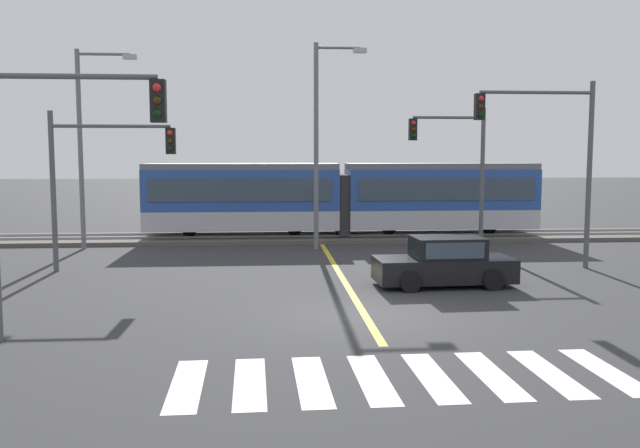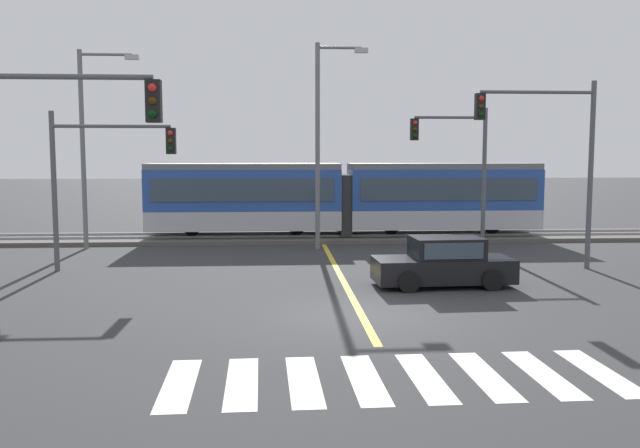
# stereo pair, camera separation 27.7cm
# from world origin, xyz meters

# --- Properties ---
(ground_plane) EXTENTS (200.00, 200.00, 0.00)m
(ground_plane) POSITION_xyz_m (0.00, 0.00, 0.00)
(ground_plane) COLOR #333335
(track_bed) EXTENTS (120.00, 4.00, 0.18)m
(track_bed) POSITION_xyz_m (0.00, 15.53, 0.09)
(track_bed) COLOR #56514C
(track_bed) RESTS_ON ground
(rail_near) EXTENTS (120.00, 0.08, 0.10)m
(rail_near) POSITION_xyz_m (0.00, 14.81, 0.23)
(rail_near) COLOR #939399
(rail_near) RESTS_ON track_bed
(rail_far) EXTENTS (120.00, 0.08, 0.10)m
(rail_far) POSITION_xyz_m (0.00, 16.25, 0.23)
(rail_far) COLOR #939399
(rail_far) RESTS_ON track_bed
(light_rail_tram) EXTENTS (18.50, 2.64, 3.43)m
(light_rail_tram) POSITION_xyz_m (1.12, 15.53, 2.05)
(light_rail_tram) COLOR #B7BAC1
(light_rail_tram) RESTS_ON track_bed
(crosswalk_stripe_0) EXTENTS (0.62, 2.81, 0.01)m
(crosswalk_stripe_0) POSITION_xyz_m (-3.85, -4.87, 0.00)
(crosswalk_stripe_0) COLOR silver
(crosswalk_stripe_0) RESTS_ON ground
(crosswalk_stripe_1) EXTENTS (0.62, 2.81, 0.01)m
(crosswalk_stripe_1) POSITION_xyz_m (-2.75, -4.85, 0.00)
(crosswalk_stripe_1) COLOR silver
(crosswalk_stripe_1) RESTS_ON ground
(crosswalk_stripe_2) EXTENTS (0.62, 2.81, 0.01)m
(crosswalk_stripe_2) POSITION_xyz_m (-1.65, -4.82, 0.00)
(crosswalk_stripe_2) COLOR silver
(crosswalk_stripe_2) RESTS_ON ground
(crosswalk_stripe_3) EXTENTS (0.62, 2.81, 0.01)m
(crosswalk_stripe_3) POSITION_xyz_m (-0.55, -4.80, 0.00)
(crosswalk_stripe_3) COLOR silver
(crosswalk_stripe_3) RESTS_ON ground
(crosswalk_stripe_4) EXTENTS (0.62, 2.81, 0.01)m
(crosswalk_stripe_4) POSITION_xyz_m (0.55, -4.77, 0.00)
(crosswalk_stripe_4) COLOR silver
(crosswalk_stripe_4) RESTS_ON ground
(crosswalk_stripe_5) EXTENTS (0.62, 2.81, 0.01)m
(crosswalk_stripe_5) POSITION_xyz_m (1.65, -4.75, 0.00)
(crosswalk_stripe_5) COLOR silver
(crosswalk_stripe_5) RESTS_ON ground
(crosswalk_stripe_6) EXTENTS (0.62, 2.81, 0.01)m
(crosswalk_stripe_6) POSITION_xyz_m (2.75, -4.72, 0.00)
(crosswalk_stripe_6) COLOR silver
(crosswalk_stripe_6) RESTS_ON ground
(crosswalk_stripe_7) EXTENTS (0.62, 2.81, 0.01)m
(crosswalk_stripe_7) POSITION_xyz_m (3.85, -4.70, 0.00)
(crosswalk_stripe_7) COLOR silver
(crosswalk_stripe_7) RESTS_ON ground
(lane_centre_line) EXTENTS (0.20, 16.32, 0.01)m
(lane_centre_line) POSITION_xyz_m (0.00, 5.37, 0.00)
(lane_centre_line) COLOR gold
(lane_centre_line) RESTS_ON ground
(sedan_crossing) EXTENTS (4.27, 2.05, 1.52)m
(sedan_crossing) POSITION_xyz_m (2.97, 3.64, 0.70)
(sedan_crossing) COLOR black
(sedan_crossing) RESTS_ON ground
(traffic_light_near_left) EXTENTS (3.75, 0.38, 6.20)m
(traffic_light_near_left) POSITION_xyz_m (-6.97, -1.78, 4.04)
(traffic_light_near_left) COLOR #515459
(traffic_light_near_left) RESTS_ON ground
(traffic_light_far_right) EXTENTS (3.25, 0.38, 5.96)m
(traffic_light_far_right) POSITION_xyz_m (5.56, 11.51, 3.93)
(traffic_light_far_right) COLOR #515459
(traffic_light_far_right) RESTS_ON ground
(traffic_light_mid_left) EXTENTS (4.25, 0.38, 5.50)m
(traffic_light_mid_left) POSITION_xyz_m (-8.21, 7.20, 3.65)
(traffic_light_mid_left) COLOR #515459
(traffic_light_mid_left) RESTS_ON ground
(traffic_light_mid_right) EXTENTS (4.25, 0.38, 6.56)m
(traffic_light_mid_right) POSITION_xyz_m (7.49, 6.52, 4.36)
(traffic_light_mid_right) COLOR #515459
(traffic_light_mid_right) RESTS_ON ground
(street_lamp_west) EXTENTS (2.54, 0.28, 8.40)m
(street_lamp_west) POSITION_xyz_m (-10.04, 12.89, 4.82)
(street_lamp_west) COLOR slate
(street_lamp_west) RESTS_ON ground
(street_lamp_centre) EXTENTS (2.21, 0.28, 8.65)m
(street_lamp_centre) POSITION_xyz_m (-0.16, 12.10, 4.91)
(street_lamp_centre) COLOR slate
(street_lamp_centre) RESTS_ON ground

